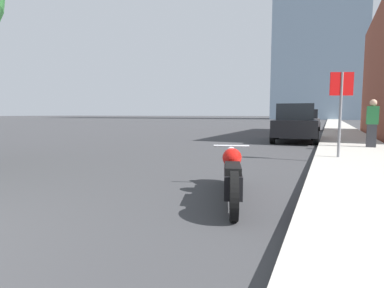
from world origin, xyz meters
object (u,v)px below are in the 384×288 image
motorcycle (232,175)px  parked_car_silver (307,120)px  stop_sign (341,100)px  parked_car_black (295,123)px  pedestrian (372,123)px

motorcycle → parked_car_silver: size_ratio=0.55×
parked_car_silver → stop_sign: size_ratio=1.91×
parked_car_black → stop_sign: 6.14m
parked_car_silver → pedestrian: (3.04, -14.41, 0.15)m
parked_car_black → parked_car_silver: bearing=86.7°
parked_car_black → pedestrian: pedestrian is taller
parked_car_black → pedestrian: 3.88m
parked_car_black → pedestrian: size_ratio=2.51×
motorcycle → pedestrian: (2.66, 7.62, 0.62)m
stop_sign → pedestrian: stop_sign is taller
motorcycle → stop_sign: bearing=52.3°
stop_sign → pedestrian: (1.09, 3.15, -0.68)m
stop_sign → pedestrian: size_ratio=1.35×
parked_car_silver → stop_sign: bearing=-87.3°
parked_car_black → parked_car_silver: parked_car_black is taller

